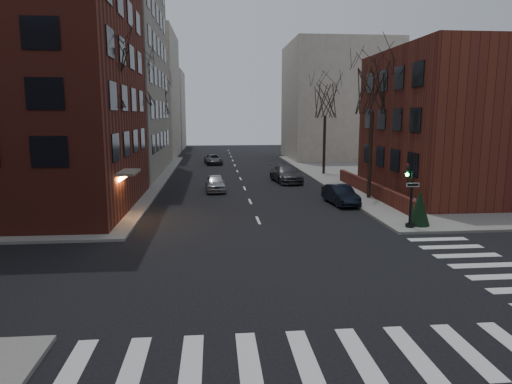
% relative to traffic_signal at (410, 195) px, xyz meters
% --- Properties ---
extents(ground, '(160.00, 160.00, 0.00)m').
position_rel_traffic_signal_xyz_m(ground, '(-7.94, -8.99, -1.91)').
color(ground, black).
rests_on(ground, ground).
extents(building_left_brick, '(15.00, 15.00, 18.00)m').
position_rel_traffic_signal_xyz_m(building_left_brick, '(-23.44, 7.51, 7.09)').
color(building_left_brick, maroon).
rests_on(building_left_brick, ground).
extents(building_left_tan, '(18.00, 18.00, 28.00)m').
position_rel_traffic_signal_xyz_m(building_left_tan, '(-24.94, 25.01, 12.09)').
color(building_left_tan, gray).
rests_on(building_left_tan, ground).
extents(building_right_brick, '(12.00, 14.00, 11.00)m').
position_rel_traffic_signal_xyz_m(building_right_brick, '(8.56, 10.01, 3.59)').
color(building_right_brick, '#5D271B').
rests_on(building_right_brick, ground).
extents(low_wall_right, '(0.35, 16.00, 1.00)m').
position_rel_traffic_signal_xyz_m(low_wall_right, '(1.36, 10.01, -1.26)').
color(low_wall_right, '#5D271B').
rests_on(low_wall_right, sidewalk_far_right).
extents(building_distant_la, '(14.00, 16.00, 18.00)m').
position_rel_traffic_signal_xyz_m(building_distant_la, '(-22.94, 46.01, 7.09)').
color(building_distant_la, beige).
rests_on(building_distant_la, ground).
extents(building_distant_ra, '(14.00, 14.00, 16.00)m').
position_rel_traffic_signal_xyz_m(building_distant_ra, '(7.06, 41.01, 6.09)').
color(building_distant_ra, beige).
rests_on(building_distant_ra, ground).
extents(building_distant_lb, '(10.00, 12.00, 14.00)m').
position_rel_traffic_signal_xyz_m(building_distant_lb, '(-20.94, 63.01, 5.09)').
color(building_distant_lb, beige).
rests_on(building_distant_lb, ground).
extents(traffic_signal, '(0.76, 0.44, 4.00)m').
position_rel_traffic_signal_xyz_m(traffic_signal, '(0.00, 0.00, 0.00)').
color(traffic_signal, black).
rests_on(traffic_signal, sidewalk_far_right).
extents(tree_left_a, '(4.18, 4.18, 10.26)m').
position_rel_traffic_signal_xyz_m(tree_left_a, '(-16.74, 5.01, 6.56)').
color(tree_left_a, '#2D231C').
rests_on(tree_left_a, sidewalk_far_left).
extents(tree_left_b, '(4.40, 4.40, 10.80)m').
position_rel_traffic_signal_xyz_m(tree_left_b, '(-16.74, 17.01, 7.00)').
color(tree_left_b, '#2D231C').
rests_on(tree_left_b, sidewalk_far_left).
extents(tree_left_c, '(3.96, 3.96, 9.72)m').
position_rel_traffic_signal_xyz_m(tree_left_c, '(-16.74, 31.01, 6.12)').
color(tree_left_c, '#2D231C').
rests_on(tree_left_c, sidewalk_far_left).
extents(tree_right_a, '(3.96, 3.96, 9.72)m').
position_rel_traffic_signal_xyz_m(tree_right_a, '(0.86, 9.01, 6.12)').
color(tree_right_a, '#2D231C').
rests_on(tree_right_a, sidewalk_far_right).
extents(tree_right_b, '(3.74, 3.74, 9.18)m').
position_rel_traffic_signal_xyz_m(tree_right_b, '(0.86, 23.01, 5.68)').
color(tree_right_b, '#2D231C').
rests_on(tree_right_b, sidewalk_far_right).
extents(streetlamp_near, '(0.36, 0.36, 6.28)m').
position_rel_traffic_signal_xyz_m(streetlamp_near, '(-16.14, 13.01, 2.33)').
color(streetlamp_near, black).
rests_on(streetlamp_near, sidewalk_far_left).
extents(streetlamp_far, '(0.36, 0.36, 6.28)m').
position_rel_traffic_signal_xyz_m(streetlamp_far, '(-16.14, 33.01, 2.33)').
color(streetlamp_far, black).
rests_on(streetlamp_far, sidewalk_far_left).
extents(parked_sedan, '(1.84, 4.24, 1.36)m').
position_rel_traffic_signal_xyz_m(parked_sedan, '(-1.74, 7.36, -1.23)').
color(parked_sedan, black).
rests_on(parked_sedan, ground).
extents(car_lane_silver, '(1.76, 4.02, 1.35)m').
position_rel_traffic_signal_xyz_m(car_lane_silver, '(-10.41, 13.76, -1.23)').
color(car_lane_silver, '#A8A9AE').
rests_on(car_lane_silver, ground).
extents(car_lane_gray, '(2.75, 5.60, 1.57)m').
position_rel_traffic_signal_xyz_m(car_lane_gray, '(-3.85, 18.29, -1.12)').
color(car_lane_gray, '#3F4044').
rests_on(car_lane_gray, ground).
extents(car_lane_far, '(2.53, 4.56, 1.21)m').
position_rel_traffic_signal_xyz_m(car_lane_far, '(-10.59, 34.58, -1.30)').
color(car_lane_far, '#46474C').
rests_on(car_lane_far, ground).
extents(sandwich_board, '(0.47, 0.58, 0.84)m').
position_rel_traffic_signal_xyz_m(sandwich_board, '(2.02, 3.97, -1.34)').
color(sandwich_board, white).
rests_on(sandwich_board, sidewalk_far_right).
extents(evergreen_shrub, '(1.56, 1.56, 1.96)m').
position_rel_traffic_signal_xyz_m(evergreen_shrub, '(0.76, 0.42, -0.78)').
color(evergreen_shrub, black).
rests_on(evergreen_shrub, sidewalk_far_right).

